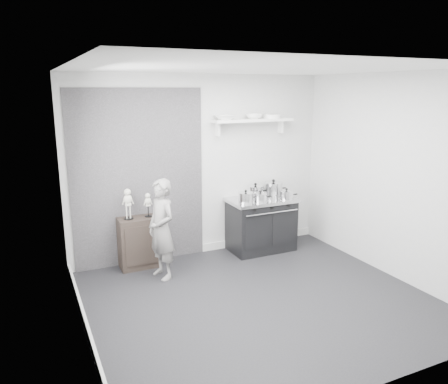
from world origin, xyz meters
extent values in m
plane|color=black|center=(0.00, 0.00, 0.00)|extent=(4.00, 4.00, 0.00)
cube|color=silver|center=(0.00, 1.80, 1.35)|extent=(4.00, 0.02, 2.70)
cube|color=silver|center=(0.00, -1.80, 1.35)|extent=(4.00, 0.02, 2.70)
cube|color=silver|center=(-2.00, 0.00, 1.35)|extent=(0.02, 3.60, 2.70)
cube|color=silver|center=(2.00, 0.00, 1.35)|extent=(0.02, 3.60, 2.70)
cube|color=silver|center=(0.00, 0.00, 2.70)|extent=(4.00, 3.60, 0.02)
cube|color=black|center=(-0.95, 1.79, 1.25)|extent=(1.90, 0.02, 2.50)
cube|color=silver|center=(1.00, 1.78, 0.06)|extent=(2.00, 0.03, 0.12)
cube|color=silver|center=(-1.98, 0.00, 0.06)|extent=(0.03, 3.60, 0.12)
cube|color=white|center=(0.80, 1.67, 2.02)|extent=(1.30, 0.26, 0.04)
cube|color=white|center=(0.25, 1.74, 1.90)|extent=(0.03, 0.12, 0.20)
cube|color=white|center=(1.35, 1.74, 1.90)|extent=(0.03, 0.12, 0.20)
cube|color=black|center=(0.87, 1.48, 0.39)|extent=(0.98, 0.59, 0.78)
cube|color=silver|center=(0.87, 1.48, 0.81)|extent=(1.04, 0.63, 0.05)
cube|color=black|center=(0.64, 1.19, 0.41)|extent=(0.41, 0.02, 0.51)
cube|color=black|center=(1.11, 1.19, 0.41)|extent=(0.41, 0.02, 0.51)
cylinder|color=silver|center=(0.87, 1.16, 0.69)|extent=(0.88, 0.02, 0.02)
cylinder|color=black|center=(0.58, 1.17, 0.77)|extent=(0.04, 0.03, 0.04)
cylinder|color=black|center=(0.87, 1.17, 0.77)|extent=(0.04, 0.03, 0.04)
cylinder|color=black|center=(1.17, 1.17, 0.77)|extent=(0.04, 0.03, 0.04)
cube|color=black|center=(-1.03, 1.61, 0.36)|extent=(0.56, 0.33, 0.73)
imported|color=slate|center=(-0.84, 1.13, 0.68)|extent=(0.44, 0.56, 1.35)
cylinder|color=silver|center=(0.53, 1.37, 0.90)|extent=(0.22, 0.22, 0.14)
cylinder|color=silver|center=(0.53, 1.37, 0.98)|extent=(0.23, 0.23, 0.01)
sphere|color=black|center=(0.53, 1.37, 1.01)|extent=(0.04, 0.04, 0.04)
cylinder|color=black|center=(0.68, 1.37, 0.90)|extent=(0.10, 0.02, 0.02)
cylinder|color=silver|center=(0.84, 1.62, 0.91)|extent=(0.25, 0.25, 0.16)
cylinder|color=silver|center=(0.84, 1.62, 1.00)|extent=(0.26, 0.26, 0.02)
sphere|color=black|center=(0.84, 1.62, 1.03)|extent=(0.05, 0.05, 0.05)
cylinder|color=black|center=(1.00, 1.62, 0.91)|extent=(0.10, 0.02, 0.02)
cylinder|color=silver|center=(1.15, 1.59, 0.93)|extent=(0.28, 0.28, 0.19)
cylinder|color=silver|center=(1.15, 1.59, 1.03)|extent=(0.29, 0.29, 0.02)
sphere|color=black|center=(1.15, 1.59, 1.07)|extent=(0.05, 0.05, 0.05)
cylinder|color=black|center=(1.33, 1.59, 0.93)|extent=(0.10, 0.02, 0.02)
cylinder|color=silver|center=(1.19, 1.28, 0.89)|extent=(0.21, 0.21, 0.12)
cylinder|color=silver|center=(1.19, 1.28, 0.96)|extent=(0.22, 0.22, 0.01)
sphere|color=black|center=(1.19, 1.28, 0.99)|extent=(0.04, 0.04, 0.04)
cylinder|color=black|center=(1.34, 1.28, 0.89)|extent=(0.10, 0.02, 0.02)
cylinder|color=silver|center=(0.77, 1.35, 0.89)|extent=(0.20, 0.20, 0.11)
cylinder|color=silver|center=(0.77, 1.35, 0.95)|extent=(0.21, 0.21, 0.01)
sphere|color=black|center=(0.77, 1.35, 0.98)|extent=(0.04, 0.04, 0.04)
cylinder|color=black|center=(0.92, 1.35, 0.89)|extent=(0.10, 0.02, 0.02)
imported|color=white|center=(0.33, 1.67, 2.08)|extent=(0.29, 0.29, 0.07)
imported|color=white|center=(0.82, 1.67, 2.08)|extent=(0.24, 0.24, 0.08)
cylinder|color=white|center=(1.14, 1.67, 2.07)|extent=(0.26, 0.26, 0.06)
camera|label=1|loc=(-2.42, -4.19, 2.49)|focal=35.00mm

